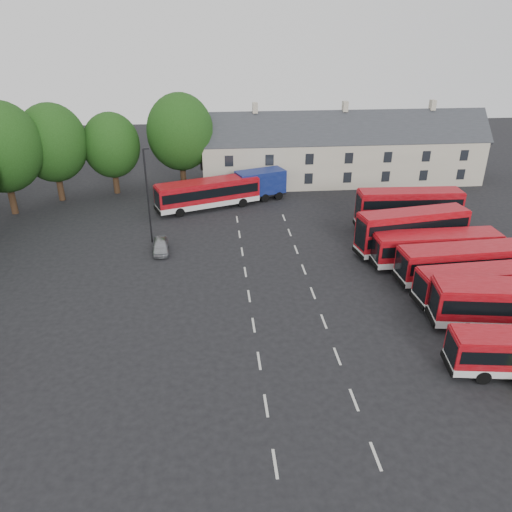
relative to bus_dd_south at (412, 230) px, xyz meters
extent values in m
plane|color=black|center=(-15.05, -8.29, -2.33)|extent=(140.00, 140.00, 0.00)
cube|color=beige|center=(-15.05, -22.29, -2.32)|extent=(0.15, 1.80, 0.01)
cube|color=beige|center=(-15.05, -18.29, -2.32)|extent=(0.15, 1.80, 0.01)
cube|color=beige|center=(-15.05, -14.29, -2.32)|extent=(0.15, 1.80, 0.01)
cube|color=beige|center=(-15.05, -10.29, -2.32)|extent=(0.15, 1.80, 0.01)
cube|color=beige|center=(-15.05, -6.29, -2.32)|extent=(0.15, 1.80, 0.01)
cube|color=beige|center=(-15.05, -2.29, -2.32)|extent=(0.15, 1.80, 0.01)
cube|color=beige|center=(-15.05, 1.71, -2.32)|extent=(0.15, 1.80, 0.01)
cube|color=beige|center=(-15.05, 5.71, -2.32)|extent=(0.15, 1.80, 0.01)
cube|color=beige|center=(-15.05, 9.71, -2.32)|extent=(0.15, 1.80, 0.01)
cube|color=beige|center=(-10.05, -22.29, -2.32)|extent=(0.15, 1.80, 0.01)
cube|color=beige|center=(-10.05, -18.29, -2.32)|extent=(0.15, 1.80, 0.01)
cube|color=beige|center=(-10.05, -14.29, -2.32)|extent=(0.15, 1.80, 0.01)
cube|color=beige|center=(-10.05, -10.29, -2.32)|extent=(0.15, 1.80, 0.01)
cube|color=beige|center=(-10.05, -6.29, -2.32)|extent=(0.15, 1.80, 0.01)
cube|color=beige|center=(-10.05, -2.29, -2.32)|extent=(0.15, 1.80, 0.01)
cube|color=beige|center=(-10.05, 1.71, -2.32)|extent=(0.15, 1.80, 0.01)
cube|color=beige|center=(-10.05, 5.71, -2.32)|extent=(0.15, 1.80, 0.01)
cube|color=beige|center=(-10.05, 9.71, -2.32)|extent=(0.15, 1.80, 0.01)
cylinder|color=black|center=(-39.05, 13.71, -0.14)|extent=(0.70, 0.70, 4.38)
ellipsoid|color=#1A3E11|center=(-39.05, 13.71, 4.94)|extent=(8.25, 8.25, 9.49)
cylinder|color=black|center=(-35.05, 17.71, -0.31)|extent=(0.70, 0.70, 4.02)
ellipsoid|color=#1A3E11|center=(-35.05, 17.71, 4.36)|extent=(7.59, 7.59, 8.73)
cylinder|color=black|center=(-29.05, 19.71, -0.58)|extent=(0.70, 0.70, 3.50)
ellipsoid|color=#1A3E11|center=(-29.05, 19.71, 3.48)|extent=(6.60, 6.60, 7.59)
cylinder|color=black|center=(-21.05, 20.71, -0.23)|extent=(0.70, 0.70, 4.20)
ellipsoid|color=#1A3E11|center=(-21.05, 20.71, 4.65)|extent=(7.92, 7.92, 9.11)
cube|color=beige|center=(-1.05, 21.71, 0.42)|extent=(35.00, 7.00, 5.50)
cube|color=#2D3035|center=(-1.05, 21.71, 3.17)|extent=(35.70, 7.13, 7.13)
cube|color=beige|center=(-12.05, 21.71, 7.14)|extent=(0.60, 0.90, 1.20)
cube|color=beige|center=(-1.05, 21.71, 7.14)|extent=(0.60, 0.90, 1.20)
cube|color=beige|center=(9.95, 21.71, 7.14)|extent=(0.60, 0.90, 1.20)
cylinder|color=black|center=(-2.17, -17.61, -1.88)|extent=(0.93, 0.37, 0.90)
cylinder|color=black|center=(-0.88, -12.80, -1.79)|extent=(1.10, 0.46, 1.06)
cube|color=silver|center=(2.30, -8.88, -1.60)|extent=(10.44, 2.92, 0.52)
cube|color=maroon|center=(2.30, -8.88, -0.43)|extent=(10.44, 2.92, 1.83)
cube|color=black|center=(2.30, -8.88, -0.38)|extent=(10.03, 2.95, 0.89)
cube|color=maroon|center=(2.30, -8.88, 0.54)|extent=(10.22, 2.82, 0.11)
cylinder|color=black|center=(-0.94, -10.13, -1.86)|extent=(0.95, 0.31, 0.94)
cube|color=silver|center=(2.43, -5.60, -1.55)|extent=(11.14, 3.08, 0.55)
cube|color=maroon|center=(2.43, -5.60, -0.30)|extent=(11.14, 3.08, 1.95)
cube|color=black|center=(2.43, -5.60, -0.25)|extent=(10.71, 3.11, 0.95)
cube|color=maroon|center=(2.43, -5.60, 0.73)|extent=(10.92, 2.97, 0.12)
cylinder|color=black|center=(-1.03, -6.91, -1.82)|extent=(1.02, 0.33, 1.00)
cylinder|color=black|center=(5.90, -4.28, -1.82)|extent=(1.02, 0.33, 1.00)
cube|color=silver|center=(1.20, -2.62, -1.57)|extent=(10.79, 2.59, 0.54)
cube|color=maroon|center=(1.20, -2.62, -0.34)|extent=(10.79, 2.59, 1.91)
cube|color=black|center=(1.20, -2.62, -0.30)|extent=(10.36, 2.64, 0.93)
cube|color=maroon|center=(1.20, -2.62, 0.66)|extent=(10.58, 2.49, 0.12)
cylinder|color=black|center=(-2.23, -3.77, -1.84)|extent=(0.98, 0.29, 0.98)
cylinder|color=black|center=(4.62, -1.47, -1.84)|extent=(0.98, 0.29, 0.98)
cube|color=silver|center=(0.00, 0.00, -1.62)|extent=(10.19, 3.80, 0.50)
cube|color=maroon|center=(0.00, 0.00, 0.14)|extent=(10.19, 3.80, 3.03)
cube|color=black|center=(0.00, 0.00, -0.45)|extent=(9.81, 3.79, 0.86)
cube|color=maroon|center=(0.00, 0.00, 1.70)|extent=(9.98, 3.68, 0.11)
cylinder|color=black|center=(-2.99, -1.51, -1.87)|extent=(0.93, 0.39, 0.91)
cylinder|color=black|center=(2.99, 1.51, -1.87)|extent=(0.93, 0.39, 0.91)
cube|color=black|center=(0.00, 0.00, 0.73)|extent=(9.81, 3.79, 0.86)
cube|color=silver|center=(1.71, 5.34, -1.61)|extent=(10.20, 2.66, 0.51)
cube|color=maroon|center=(1.71, 5.34, 0.18)|extent=(10.20, 2.66, 3.08)
cube|color=black|center=(1.71, 5.34, -0.41)|extent=(9.80, 2.70, 0.87)
cube|color=maroon|center=(1.71, 5.34, 1.77)|extent=(10.00, 2.56, 0.11)
cylinder|color=black|center=(-1.57, 4.41, -1.86)|extent=(0.93, 0.29, 0.92)
cylinder|color=black|center=(4.98, 6.26, -1.86)|extent=(0.93, 0.29, 0.92)
cube|color=black|center=(1.71, 5.34, 0.78)|extent=(9.80, 2.70, 0.87)
cube|color=silver|center=(-18.06, 13.26, -1.52)|extent=(11.62, 6.29, 0.57)
cube|color=maroon|center=(-18.06, 13.26, -0.22)|extent=(11.62, 6.29, 2.02)
cube|color=black|center=(-18.06, 13.26, -0.17)|extent=(11.21, 6.19, 0.99)
cube|color=maroon|center=(-18.06, 13.26, 0.84)|extent=(11.37, 6.11, 0.12)
cylinder|color=black|center=(-21.10, 10.93, -1.81)|extent=(1.08, 0.62, 1.04)
cylinder|color=black|center=(-15.01, 15.60, -1.81)|extent=(1.08, 0.62, 1.04)
cube|color=black|center=(-13.03, 15.46, -1.69)|extent=(8.06, 4.55, 0.29)
cube|color=navy|center=(-15.80, 14.49, -0.37)|extent=(2.65, 2.95, 2.34)
cube|color=black|center=(-16.67, 14.18, -0.02)|extent=(0.78, 1.99, 1.17)
cube|color=navy|center=(-11.97, 15.83, -0.23)|extent=(6.06, 4.15, 2.64)
cylinder|color=black|center=(-15.25, 13.51, -1.84)|extent=(1.01, 0.58, 0.98)
cylinder|color=black|center=(-10.60, 17.49, -1.84)|extent=(1.01, 0.58, 0.98)
imported|color=#A4A7AB|center=(-22.44, 2.35, -1.72)|extent=(1.69, 3.66, 1.22)
cylinder|color=black|center=(-23.45, 4.61, 2.16)|extent=(0.16, 0.16, 8.98)
cube|color=black|center=(-23.18, 4.65, 6.66)|extent=(0.57, 0.30, 0.16)
camera|label=1|loc=(-17.56, -39.42, 17.31)|focal=35.00mm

